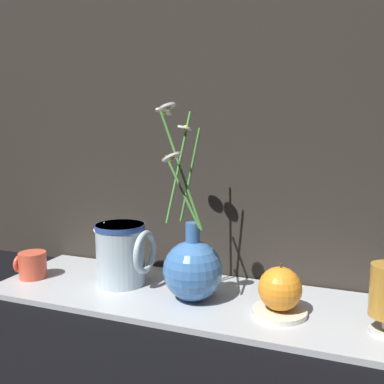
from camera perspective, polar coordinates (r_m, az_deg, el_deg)
name	(u,v)px	position (r m, az deg, el deg)	size (l,w,h in m)	color
ground_plane	(190,300)	(0.95, -0.23, -14.23)	(6.00, 6.00, 0.00)	black
shelf	(190,298)	(0.95, -0.23, -13.89)	(0.89, 0.29, 0.01)	#B2B7BC
backdrop_wall	(215,48)	(1.04, 3.09, 18.64)	(1.39, 0.02, 1.10)	#2D2823
vase_with_flowers	(192,267)	(0.90, 0.05, -9.97)	(0.16, 0.17, 0.40)	#3F72B7
yellow_mug	(32,265)	(1.10, -20.58, -9.09)	(0.07, 0.06, 0.06)	#DB5138
ceramic_pitcher	(122,252)	(1.00, -9.32, -7.84)	(0.14, 0.11, 0.15)	silver
saucer_plate	(279,312)	(0.87, 11.56, -15.38)	(0.11, 0.11, 0.01)	silver
orange_fruit	(280,289)	(0.85, 11.65, -12.50)	(0.08, 0.08, 0.09)	orange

